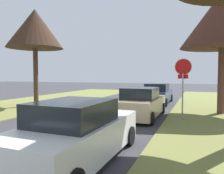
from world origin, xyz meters
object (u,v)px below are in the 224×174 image
object	(u,v)px
parked_sedan_navy	(157,94)
parked_sedan_tan	(141,104)
stop_sign_far	(183,76)
street_tree_left_mid_b	(35,29)
parked_sedan_white	(77,133)
street_tree_right_mid_b	(223,19)

from	to	relation	value
parked_sedan_navy	parked_sedan_tan	bearing A→B (deg)	-88.52
stop_sign_far	street_tree_left_mid_b	bearing A→B (deg)	172.89
stop_sign_far	street_tree_left_mid_b	xyz separation A→B (m)	(-9.97, 1.24, 3.24)
stop_sign_far	parked_sedan_white	distance (m)	6.77
stop_sign_far	parked_sedan_tan	xyz separation A→B (m)	(-2.07, 0.05, -1.47)
stop_sign_far	street_tree_left_mid_b	size ratio (longest dim) A/B	0.44
parked_sedan_tan	street_tree_right_mid_b	bearing A→B (deg)	32.47
street_tree_left_mid_b	parked_sedan_tan	xyz separation A→B (m)	(7.90, -1.20, -4.71)
street_tree_right_mid_b	parked_sedan_white	xyz separation A→B (m)	(-4.14, -8.82, -4.60)
street_tree_left_mid_b	parked_sedan_navy	size ratio (longest dim) A/B	1.53
street_tree_left_mid_b	parked_sedan_tan	world-z (taller)	street_tree_left_mid_b
street_tree_left_mid_b	parked_sedan_white	world-z (taller)	street_tree_left_mid_b
parked_sedan_white	parked_sedan_navy	bearing A→B (deg)	90.08
stop_sign_far	parked_sedan_navy	xyz separation A→B (m)	(-2.23, 6.10, -1.47)
street_tree_right_mid_b	parked_sedan_tan	size ratio (longest dim) A/B	1.56
street_tree_right_mid_b	parked_sedan_tan	world-z (taller)	street_tree_right_mid_b
parked_sedan_white	parked_sedan_navy	distance (m)	12.33
street_tree_right_mid_b	parked_sedan_navy	size ratio (longest dim) A/B	1.56
street_tree_right_mid_b	parked_sedan_white	world-z (taller)	street_tree_right_mid_b
street_tree_right_mid_b	parked_sedan_tan	bearing A→B (deg)	-147.53
parked_sedan_navy	stop_sign_far	bearing A→B (deg)	-69.92
stop_sign_far	parked_sedan_tan	world-z (taller)	stop_sign_far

